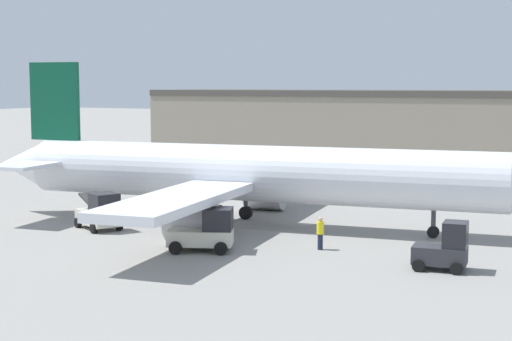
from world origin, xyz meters
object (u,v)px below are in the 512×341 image
at_px(ground_crew_worker, 320,232).
at_px(baggage_tug, 206,232).
at_px(airplane, 242,175).
at_px(belt_loader_truck, 100,212).
at_px(pushback_tug, 445,249).

relative_size(ground_crew_worker, baggage_tug, 0.46).
xyz_separation_m(airplane, belt_loader_truck, (-7.25, -5.41, -2.22)).
bearing_deg(airplane, pushback_tug, -31.00).
bearing_deg(pushback_tug, belt_loader_truck, 170.76).
distance_m(airplane, ground_crew_worker, 8.94).
bearing_deg(belt_loader_truck, ground_crew_worker, 29.88).
xyz_separation_m(ground_crew_worker, belt_loader_truck, (-14.62, -0.94, 0.13)).
xyz_separation_m(airplane, baggage_tug, (2.04, -7.79, -2.23)).
xyz_separation_m(ground_crew_worker, pushback_tug, (7.32, -1.60, 0.10)).
bearing_deg(belt_loader_truck, pushback_tug, 24.48).
distance_m(airplane, baggage_tug, 8.36).
xyz_separation_m(ground_crew_worker, baggage_tug, (-5.33, -3.32, 0.13)).
distance_m(ground_crew_worker, baggage_tug, 6.28).
height_order(baggage_tug, belt_loader_truck, baggage_tug).
bearing_deg(baggage_tug, airplane, 80.68).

